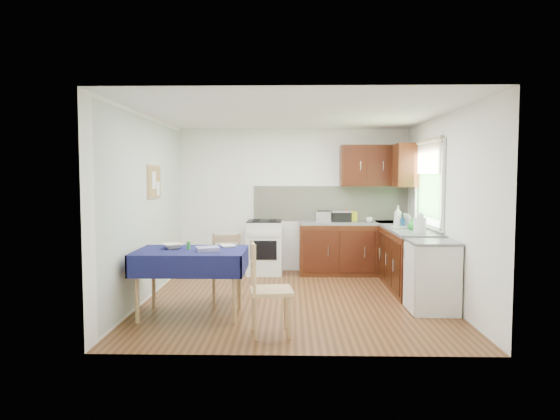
{
  "coord_description": "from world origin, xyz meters",
  "views": [
    {
      "loc": [
        -0.05,
        -6.67,
        1.69
      ],
      "look_at": [
        -0.2,
        0.23,
        1.21
      ],
      "focal_mm": 32.0,
      "sensor_mm": 36.0,
      "label": 1
    }
  ],
  "objects_px": {
    "kettle": "(420,224)",
    "toaster": "(323,217)",
    "dining_table": "(191,259)",
    "sandwich_press": "(341,216)",
    "chair_far": "(226,265)",
    "dish_rack": "(407,226)",
    "chair_near": "(266,286)"
  },
  "relations": [
    {
      "from": "chair_near",
      "to": "toaster",
      "type": "distance_m",
      "value": 3.41
    },
    {
      "from": "sandwich_press",
      "to": "kettle",
      "type": "height_order",
      "value": "kettle"
    },
    {
      "from": "chair_far",
      "to": "toaster",
      "type": "height_order",
      "value": "toaster"
    },
    {
      "from": "chair_near",
      "to": "kettle",
      "type": "distance_m",
      "value": 2.64
    },
    {
      "from": "dining_table",
      "to": "sandwich_press",
      "type": "bearing_deg",
      "value": 61.62
    },
    {
      "from": "chair_far",
      "to": "toaster",
      "type": "bearing_deg",
      "value": -137.08
    },
    {
      "from": "chair_far",
      "to": "toaster",
      "type": "relative_size",
      "value": 3.76
    },
    {
      "from": "dish_rack",
      "to": "toaster",
      "type": "bearing_deg",
      "value": 154.21
    },
    {
      "from": "kettle",
      "to": "dining_table",
      "type": "bearing_deg",
      "value": -163.07
    },
    {
      "from": "chair_far",
      "to": "kettle",
      "type": "xyz_separation_m",
      "value": [
        2.62,
        0.24,
        0.53
      ]
    },
    {
      "from": "toaster",
      "to": "kettle",
      "type": "bearing_deg",
      "value": -48.1
    },
    {
      "from": "chair_near",
      "to": "dish_rack",
      "type": "height_order",
      "value": "dish_rack"
    },
    {
      "from": "kettle",
      "to": "toaster",
      "type": "bearing_deg",
      "value": 126.33
    },
    {
      "from": "toaster",
      "to": "sandwich_press",
      "type": "height_order",
      "value": "same"
    },
    {
      "from": "dining_table",
      "to": "chair_far",
      "type": "distance_m",
      "value": 0.77
    },
    {
      "from": "toaster",
      "to": "kettle",
      "type": "distance_m",
      "value": 2.05
    },
    {
      "from": "chair_near",
      "to": "sandwich_press",
      "type": "relative_size",
      "value": 3.02
    },
    {
      "from": "chair_near",
      "to": "dish_rack",
      "type": "relative_size",
      "value": 2.18
    },
    {
      "from": "dining_table",
      "to": "sandwich_press",
      "type": "relative_size",
      "value": 3.99
    },
    {
      "from": "chair_near",
      "to": "kettle",
      "type": "relative_size",
      "value": 3.49
    },
    {
      "from": "chair_far",
      "to": "chair_near",
      "type": "height_order",
      "value": "chair_near"
    },
    {
      "from": "toaster",
      "to": "chair_near",
      "type": "bearing_deg",
      "value": -98.27
    },
    {
      "from": "chair_far",
      "to": "sandwich_press",
      "type": "height_order",
      "value": "sandwich_press"
    },
    {
      "from": "chair_far",
      "to": "sandwich_press",
      "type": "xyz_separation_m",
      "value": [
        1.72,
        1.94,
        0.5
      ]
    },
    {
      "from": "toaster",
      "to": "kettle",
      "type": "xyz_separation_m",
      "value": [
        1.21,
        -1.65,
        0.04
      ]
    },
    {
      "from": "sandwich_press",
      "to": "chair_far",
      "type": "bearing_deg",
      "value": -140.61
    },
    {
      "from": "chair_far",
      "to": "sandwich_press",
      "type": "distance_m",
      "value": 2.65
    },
    {
      "from": "chair_near",
      "to": "sandwich_press",
      "type": "height_order",
      "value": "sandwich_press"
    },
    {
      "from": "kettle",
      "to": "sandwich_press",
      "type": "bearing_deg",
      "value": 117.9
    },
    {
      "from": "dining_table",
      "to": "chair_far",
      "type": "height_order",
      "value": "chair_far"
    },
    {
      "from": "kettle",
      "to": "dish_rack",
      "type": "bearing_deg",
      "value": 91.08
    },
    {
      "from": "chair_far",
      "to": "dish_rack",
      "type": "xyz_separation_m",
      "value": [
        2.61,
        0.91,
        0.43
      ]
    }
  ]
}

